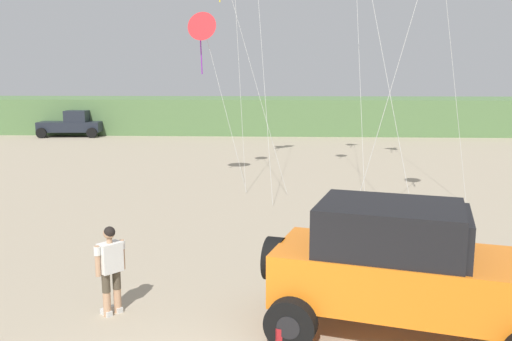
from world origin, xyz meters
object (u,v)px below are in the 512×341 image
(person_watching, at_px, (111,265))
(cooler_box, at_px, (289,334))
(distant_pickup, at_px, (72,124))
(jeep, at_px, (405,268))
(kite_pink_ribbon, at_px, (205,30))

(person_watching, relative_size, cooler_box, 2.98)
(distant_pickup, bearing_deg, person_watching, -67.00)
(cooler_box, bearing_deg, person_watching, 141.54)
(jeep, distance_m, distant_pickup, 36.00)
(distant_pickup, relative_size, kite_pink_ribbon, 0.68)
(jeep, bearing_deg, kite_pink_ribbon, 111.75)
(cooler_box, xyz_separation_m, kite_pink_ribbon, (-3.30, 13.50, 6.03))
(jeep, relative_size, person_watching, 3.01)
(kite_pink_ribbon, bearing_deg, person_watching, -89.72)
(cooler_box, relative_size, kite_pink_ribbon, 0.08)
(person_watching, bearing_deg, kite_pink_ribbon, 90.28)
(kite_pink_ribbon, bearing_deg, distant_pickup, 125.59)
(person_watching, height_order, kite_pink_ribbon, kite_pink_ribbon)
(person_watching, bearing_deg, cooler_box, -17.04)
(distant_pickup, height_order, kite_pink_ribbon, kite_pink_ribbon)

